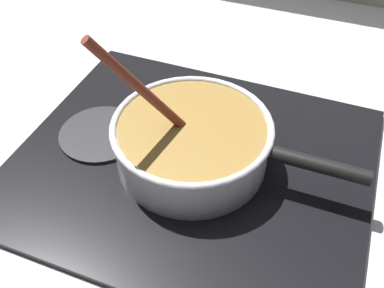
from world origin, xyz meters
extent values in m
cube|color=#B7B7BC|center=(0.00, 0.00, -0.02)|extent=(2.40, 1.60, 0.04)
cube|color=black|center=(0.06, 0.10, 0.01)|extent=(0.56, 0.48, 0.01)
torus|color=#592D0C|center=(0.06, 0.10, 0.02)|extent=(0.18, 0.18, 0.01)
cylinder|color=#262628|center=(-0.11, 0.10, 0.01)|extent=(0.14, 0.14, 0.01)
cylinder|color=silver|center=(0.06, 0.10, 0.05)|extent=(0.24, 0.24, 0.07)
cylinder|color=olive|center=(0.06, 0.10, 0.05)|extent=(0.22, 0.22, 0.07)
torus|color=silver|center=(0.06, 0.10, 0.09)|extent=(0.25, 0.25, 0.01)
cylinder|color=black|center=(0.25, 0.10, 0.08)|extent=(0.14, 0.02, 0.02)
cylinder|color=#E5CC7A|center=(-0.02, 0.12, 0.08)|extent=(0.04, 0.04, 0.01)
cylinder|color=#E5CC7A|center=(0.03, 0.15, 0.08)|extent=(0.03, 0.03, 0.01)
cylinder|color=#E5CC7A|center=(0.01, 0.04, 0.08)|extent=(0.03, 0.03, 0.01)
cylinder|color=#E5CC7A|center=(0.05, 0.10, 0.08)|extent=(0.04, 0.04, 0.01)
cylinder|color=#EDD88C|center=(0.12, 0.13, 0.08)|extent=(0.03, 0.03, 0.01)
cylinder|color=beige|center=(-0.01, 0.09, 0.08)|extent=(0.03, 0.03, 0.01)
cylinder|color=maroon|center=(0.00, 0.07, 0.16)|extent=(0.12, 0.10, 0.19)
cube|color=brown|center=(0.05, 0.11, 0.07)|extent=(0.05, 0.05, 0.01)
camera|label=1|loc=(0.24, -0.36, 0.53)|focal=41.59mm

